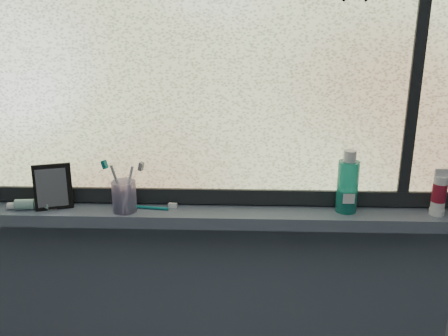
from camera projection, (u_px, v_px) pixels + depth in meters
name	position (u px, v px, depth m)	size (l,w,h in m)	color
wall_back	(217.00, 135.00, 1.60)	(3.00, 0.01, 2.50)	#9EA3A8
windowsill	(216.00, 215.00, 1.61)	(1.62, 0.14, 0.04)	slate
window_pane	(216.00, 46.00, 1.50)	(1.50, 0.01, 1.00)	silver
frame_bottom	(217.00, 196.00, 1.64)	(1.60, 0.03, 0.05)	black
frame_mullion	(419.00, 47.00, 1.47)	(0.04, 0.03, 1.00)	black
vanity_mirror	(53.00, 187.00, 1.60)	(0.12, 0.06, 0.15)	black
toothpaste_tube	(31.00, 204.00, 1.60)	(0.19, 0.04, 0.03)	silver
toothbrush_cup	(124.00, 196.00, 1.58)	(0.08, 0.08, 0.10)	#BBA8DE
toothbrush_lying	(141.00, 206.00, 1.61)	(0.23, 0.02, 0.02)	#0C6F70
mouthwash_bottle	(348.00, 181.00, 1.56)	(0.07, 0.07, 0.17)	teal
cream_tube	(440.00, 190.00, 1.54)	(0.04, 0.04, 0.11)	silver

